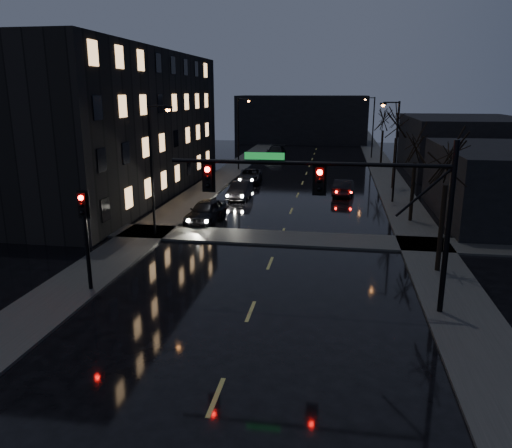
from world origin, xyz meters
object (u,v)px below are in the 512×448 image
at_px(oncoming_car_b, 240,190).
at_px(lead_car, 344,187).
at_px(oncoming_car_d, 276,152).
at_px(oncoming_car_a, 206,211).
at_px(oncoming_car_c, 250,176).

height_order(oncoming_car_b, lead_car, lead_car).
height_order(oncoming_car_b, oncoming_car_d, oncoming_car_d).
distance_m(oncoming_car_a, oncoming_car_b, 8.17).
distance_m(oncoming_car_a, lead_car, 14.35).
xyz_separation_m(oncoming_car_b, lead_car, (8.59, 2.72, 0.01)).
height_order(oncoming_car_a, oncoming_car_b, oncoming_car_a).
bearing_deg(oncoming_car_d, lead_car, -68.58).
bearing_deg(oncoming_car_b, oncoming_car_a, -94.11).
height_order(oncoming_car_b, oncoming_car_c, oncoming_car_b).
xyz_separation_m(oncoming_car_b, oncoming_car_d, (-0.23, 26.40, 0.12)).
distance_m(oncoming_car_c, oncoming_car_d, 18.84).
relative_size(oncoming_car_a, oncoming_car_d, 0.81).
height_order(oncoming_car_c, oncoming_car_d, oncoming_car_d).
bearing_deg(oncoming_car_b, oncoming_car_c, 95.19).
bearing_deg(oncoming_car_a, oncoming_car_b, 91.95).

